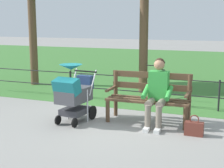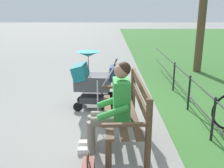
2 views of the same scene
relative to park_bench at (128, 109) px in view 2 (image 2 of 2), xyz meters
The scene contains 5 objects.
ground_plane 0.82m from the park_bench, 10.62° to the left, with size 60.00×60.00×0.00m, color gray.
park_bench is the anchor object (origin of this frame).
person_on_bench 0.35m from the park_bench, 134.21° to the left, with size 0.54×0.74×1.28m.
stroller 1.47m from the park_bench, 24.30° to the left, with size 0.57×0.92×1.15m.
park_fence 1.29m from the park_bench, 84.75° to the right, with size 8.61×0.04×0.70m.
Camera 2 is at (-4.15, 0.16, 1.97)m, focal length 41.56 mm.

